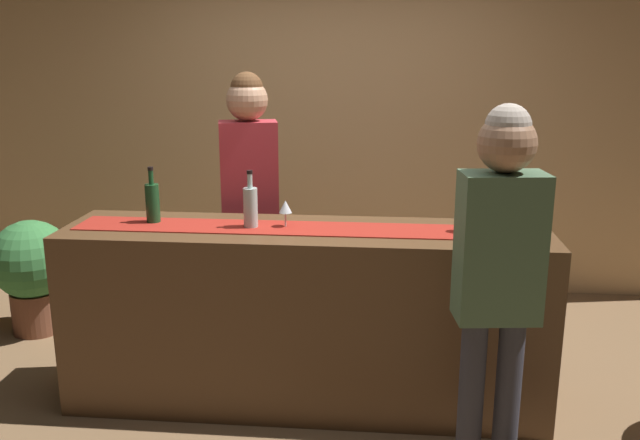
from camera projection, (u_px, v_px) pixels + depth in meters
name	position (u px, v px, depth m)	size (l,w,h in m)	color
ground_plane	(306.00, 399.00, 3.72)	(10.00, 10.00, 0.00)	brown
back_wall	(333.00, 105.00, 5.19)	(6.00, 0.12, 2.90)	tan
bar_counter	(306.00, 317.00, 3.60)	(2.52, 0.60, 0.97)	#543821
counter_runner_cloth	(305.00, 228.00, 3.48)	(2.40, 0.28, 0.01)	maroon
wine_bottle_amber	(511.00, 213.00, 3.35)	(0.07, 0.07, 0.30)	brown
wine_bottle_clear	(251.00, 206.00, 3.48)	(0.07, 0.07, 0.30)	#B2C6C1
wine_bottle_green	(153.00, 202.00, 3.57)	(0.07, 0.07, 0.30)	#194723
wine_glass_near_customer	(461.00, 212.00, 3.39)	(0.07, 0.07, 0.14)	silver
wine_glass_mid_counter	(285.00, 208.00, 3.48)	(0.07, 0.07, 0.14)	silver
bartender	(249.00, 184.00, 4.05)	(0.38, 0.27, 1.75)	#26262B
customer_sipping	(499.00, 261.00, 2.76)	(0.36, 0.24, 1.68)	#33333D
potted_plant_tall	(32.00, 268.00, 4.51)	(0.53, 0.53, 0.77)	brown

